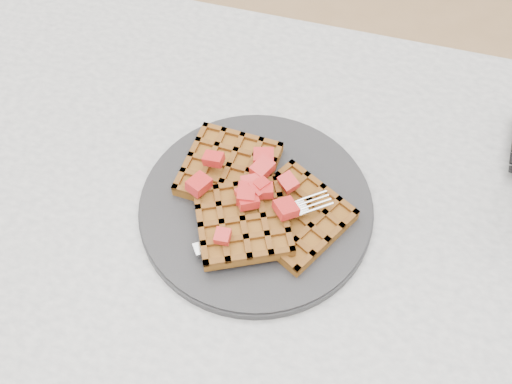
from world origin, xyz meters
TOP-DOWN VIEW (x-y plane):
  - table at (0.00, 0.00)m, footprint 1.20×0.80m
  - plate at (-0.04, 0.04)m, footprint 0.29×0.29m
  - waffles at (-0.04, 0.04)m, footprint 0.23×0.20m
  - strawberry_pile at (-0.04, 0.04)m, footprint 0.15×0.15m
  - fork at (-0.01, 0.01)m, footprint 0.16×0.13m

SIDE VIEW (x-z plane):
  - table at x=0.00m, z-range 0.26..1.01m
  - plate at x=-0.04m, z-range 0.75..0.77m
  - fork at x=-0.01m, z-range 0.77..0.78m
  - waffles at x=-0.04m, z-range 0.76..0.79m
  - strawberry_pile at x=-0.04m, z-range 0.79..0.82m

